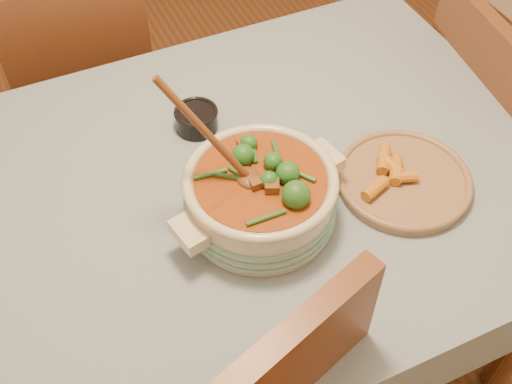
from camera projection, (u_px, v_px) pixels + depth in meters
The scene contains 7 objects.
floor at pixel (216, 353), 2.00m from camera, with size 4.50×4.50×0.00m, color #462714.
dining_table at pixel (202, 221), 1.49m from camera, with size 1.68×1.08×0.76m.
stew_casserole at pixel (260, 193), 1.32m from camera, with size 0.41×0.36×0.38m.
condiment_bowl at pixel (196, 118), 1.54m from camera, with size 0.11×0.11×0.06m.
fried_plate at pixel (404, 178), 1.43m from camera, with size 0.38×0.38×0.05m.
chair_far at pixel (84, 77), 2.07m from camera, with size 0.45×0.45×0.91m.
chair_right at pixel (489, 124), 1.92m from camera, with size 0.48×0.48×0.91m.
Camera 1 is at (-0.27, -0.89, 1.84)m, focal length 45.00 mm.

